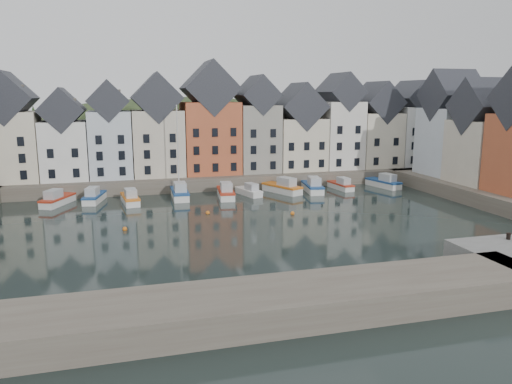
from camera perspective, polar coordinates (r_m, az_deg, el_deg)
name	(u,v)px	position (r m, az deg, el deg)	size (l,w,h in m)	color
ground	(256,228)	(55.10, 0.03, -4.17)	(260.00, 260.00, 0.00)	black
far_quay	(208,177)	(83.55, -5.46, 1.75)	(90.00, 16.00, 2.00)	brown
near_wall	(196,313)	(32.47, -6.85, -13.58)	(50.00, 6.00, 2.00)	brown
hillside	(190,242)	(112.93, -7.58, -5.70)	(153.60, 70.40, 64.00)	#24361B
far_terrace	(229,130)	(81.31, -3.06, 7.12)	(72.37, 8.16, 17.78)	beige
right_terrace	(487,135)	(77.87, 24.89, 5.96)	(8.30, 24.25, 16.36)	silver
mooring_buoys	(212,218)	(59.24, -5.08, -2.97)	(20.50, 5.50, 0.50)	orange
boat_a	(57,200)	(71.42, -21.80, -0.83)	(4.36, 6.55, 2.42)	silver
boat_b	(94,197)	(71.74, -18.01, -0.54)	(3.22, 6.48, 2.38)	silver
boat_c	(130,199)	(69.27, -14.18, -0.73)	(2.57, 6.34, 2.37)	silver
boat_d	(180,192)	(71.37, -8.71, -0.04)	(2.37, 7.03, 13.33)	silver
boat_e	(226,193)	(71.08, -3.47, -0.06)	(2.84, 6.91, 2.58)	silver
boat_f	(249,191)	(72.70, -0.77, 0.09)	(3.10, 5.61, 2.06)	silver
boat_g	(283,188)	(74.65, 3.10, 0.50)	(4.83, 7.19, 2.66)	silver
boat_h	(313,187)	(75.79, 6.50, 0.60)	(3.16, 7.12, 2.64)	silver
boat_i	(341,185)	(78.48, 9.71, 0.76)	(2.33, 5.72, 2.14)	silver
boat_j	(384,183)	(81.58, 14.43, 1.04)	(3.44, 6.80, 2.50)	silver
mooring_bollard	(509,236)	(49.15, 26.90, -4.50)	(0.48, 0.48, 0.56)	black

